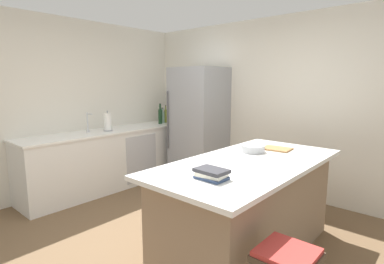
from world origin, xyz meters
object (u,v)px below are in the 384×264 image
(kitchen_island, at_px, (248,207))
(whiskey_bottle, at_px, (169,115))
(cookbook_stack, at_px, (211,174))
(olive_oil_bottle, at_px, (166,116))
(cutting_board, at_px, (277,149))
(mixing_bowl, at_px, (253,149))
(gin_bottle, at_px, (162,117))
(sink_faucet, at_px, (88,122))
(wine_bottle, at_px, (160,116))
(refrigerator, at_px, (199,125))
(paper_towel_roll, at_px, (108,122))

(kitchen_island, height_order, whiskey_bottle, whiskey_bottle)
(kitchen_island, relative_size, cookbook_stack, 8.28)
(olive_oil_bottle, relative_size, cutting_board, 0.99)
(olive_oil_bottle, xyz_separation_m, cutting_board, (2.61, -0.81, -0.11))
(whiskey_bottle, xyz_separation_m, mixing_bowl, (2.52, -1.20, -0.08))
(gin_bottle, bearing_deg, whiskey_bottle, 99.74)
(whiskey_bottle, distance_m, cookbook_stack, 3.52)
(sink_faucet, bearing_deg, cookbook_stack, -11.19)
(cookbook_stack, bearing_deg, sink_faucet, 168.81)
(cookbook_stack, xyz_separation_m, cutting_board, (-0.09, 1.29, -0.03))
(kitchen_island, distance_m, wine_bottle, 2.93)
(sink_faucet, bearing_deg, cutting_board, 15.66)
(olive_oil_bottle, bearing_deg, wine_bottle, -72.16)
(mixing_bowl, bearing_deg, kitchen_island, -64.49)
(sink_faucet, bearing_deg, olive_oil_bottle, 88.21)
(mixing_bowl, xyz_separation_m, cutting_board, (0.13, 0.28, -0.03))
(whiskey_bottle, xyz_separation_m, wine_bottle, (0.10, -0.30, 0.02))
(whiskey_bottle, relative_size, cookbook_stack, 1.27)
(refrigerator, distance_m, sink_faucet, 1.75)
(paper_towel_roll, distance_m, mixing_bowl, 2.44)
(olive_oil_bottle, xyz_separation_m, cookbook_stack, (2.70, -2.10, -0.08))
(paper_towel_roll, bearing_deg, gin_bottle, 92.30)
(refrigerator, relative_size, sink_faucet, 6.33)
(refrigerator, distance_m, cookbook_stack, 2.75)
(kitchen_island, distance_m, refrigerator, 2.31)
(kitchen_island, xyz_separation_m, refrigerator, (-1.79, 1.38, 0.48))
(cookbook_stack, bearing_deg, kitchen_island, 94.96)
(refrigerator, height_order, cookbook_stack, refrigerator)
(sink_faucet, xyz_separation_m, mixing_bowl, (2.53, 0.46, -0.11))
(wine_bottle, bearing_deg, whiskey_bottle, 107.96)
(refrigerator, xyz_separation_m, olive_oil_bottle, (-0.86, 0.06, 0.10))
(sink_faucet, height_order, whiskey_bottle, whiskey_bottle)
(refrigerator, relative_size, whiskey_bottle, 5.87)
(gin_bottle, bearing_deg, sink_faucet, -91.81)
(whiskey_bottle, bearing_deg, paper_towel_roll, -86.67)
(whiskey_bottle, height_order, cutting_board, whiskey_bottle)
(paper_towel_roll, height_order, wine_bottle, wine_bottle)
(kitchen_island, relative_size, whiskey_bottle, 6.51)
(kitchen_island, xyz_separation_m, wine_bottle, (-2.58, 1.24, 0.60))
(refrigerator, relative_size, mixing_bowl, 7.63)
(kitchen_island, height_order, olive_oil_bottle, olive_oil_bottle)
(gin_bottle, height_order, mixing_bowl, gin_bottle)
(whiskey_bottle, distance_m, gin_bottle, 0.19)
(gin_bottle, bearing_deg, cutting_board, -15.45)
(refrigerator, bearing_deg, wine_bottle, -170.26)
(kitchen_island, xyz_separation_m, cookbook_stack, (0.06, -0.66, 0.50))
(wine_bottle, bearing_deg, cutting_board, -13.46)
(cookbook_stack, relative_size, mixing_bowl, 1.02)
(kitchen_island, xyz_separation_m, paper_towel_roll, (-2.60, 0.16, 0.58))
(olive_oil_bottle, relative_size, gin_bottle, 1.15)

